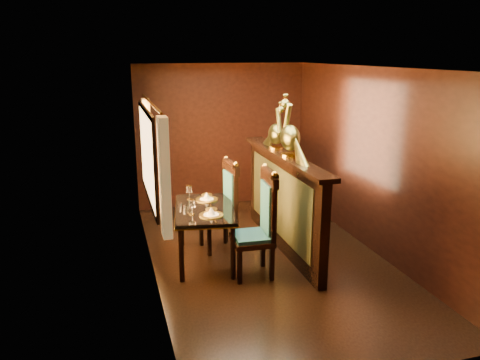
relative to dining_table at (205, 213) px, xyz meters
The scene contains 8 objects.
ground 1.07m from the dining_table, 13.05° to the right, with size 5.00×5.00×0.00m, color black.
room_shell 1.18m from the dining_table, 13.21° to the right, with size 3.04×5.04×2.52m.
partition 1.14m from the dining_table, ahead, with size 0.26×2.70×1.36m.
dining_table is the anchor object (origin of this frame).
chair_left 0.83m from the dining_table, 43.78° to the right, with size 0.51×0.55×1.37m.
chair_right 0.51m from the dining_table, 42.98° to the left, with size 0.50×0.52×1.28m.
peacock_left 1.57m from the dining_table, ahead, with size 0.25×0.67×0.80m, color #17462A, non-canonical shape.
peacock_right 1.59m from the dining_table, 21.49° to the left, with size 0.21×0.57×0.68m, color #17462A, non-canonical shape.
Camera 1 is at (-1.95, -5.44, 2.68)m, focal length 35.00 mm.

